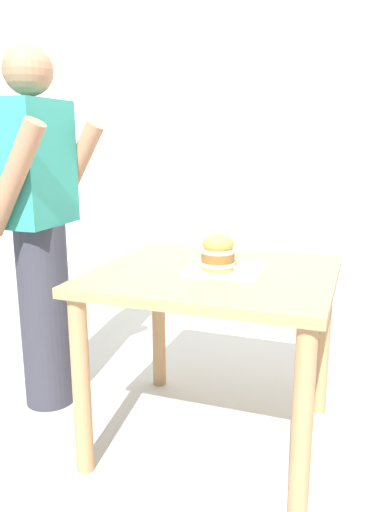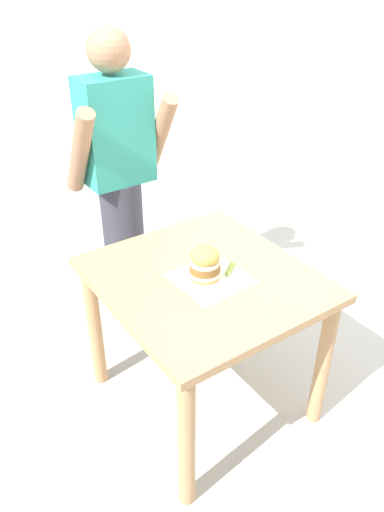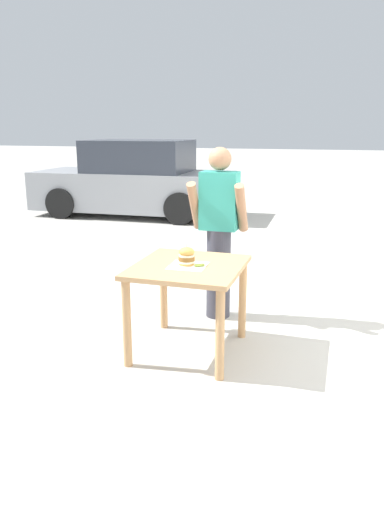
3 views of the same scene
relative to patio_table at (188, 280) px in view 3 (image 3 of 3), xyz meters
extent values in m
plane|color=#ADAAA3|center=(0.00, 0.00, -0.63)|extent=(80.00, 80.00, 0.00)
cube|color=tan|center=(0.00, 0.00, 0.11)|extent=(0.88, 0.96, 0.04)
cylinder|color=tan|center=(-0.38, -0.42, -0.27)|extent=(0.07, 0.07, 0.73)
cylinder|color=tan|center=(0.38, -0.42, -0.27)|extent=(0.07, 0.07, 0.73)
cylinder|color=tan|center=(-0.38, 0.42, -0.27)|extent=(0.07, 0.07, 0.73)
cylinder|color=tan|center=(0.38, 0.42, -0.27)|extent=(0.07, 0.07, 0.73)
cube|color=white|center=(0.01, -0.04, 0.14)|extent=(0.31, 0.31, 0.00)
cylinder|color=gold|center=(-0.01, -0.01, 0.15)|extent=(0.13, 0.13, 0.02)
cylinder|color=beige|center=(-0.01, -0.01, 0.17)|extent=(0.14, 0.14, 0.01)
cylinder|color=brown|center=(-0.01, -0.01, 0.19)|extent=(0.14, 0.14, 0.04)
cylinder|color=beige|center=(-0.01, -0.01, 0.22)|extent=(0.13, 0.13, 0.01)
ellipsoid|color=gold|center=(-0.01, -0.01, 0.25)|extent=(0.13, 0.13, 0.08)
cylinder|color=#D1B77F|center=(-0.01, -0.01, 0.29)|extent=(0.00, 0.00, 0.05)
cylinder|color=#8EA83D|center=(0.11, -0.04, 0.15)|extent=(0.08, 0.07, 0.02)
cylinder|color=#33333D|center=(0.04, 0.87, -0.18)|extent=(0.24, 0.24, 0.90)
cube|color=teal|center=(0.04, 0.87, 0.55)|extent=(0.36, 0.22, 0.56)
sphere|color=#9E7051|center=(0.04, 0.87, 0.95)|extent=(0.22, 0.22, 0.22)
cylinder|color=#9E7051|center=(-0.19, 0.81, 0.50)|extent=(0.09, 0.34, 0.50)
cylinder|color=#9E7051|center=(0.27, 0.81, 0.50)|extent=(0.09, 0.34, 0.50)
cube|color=gray|center=(-3.21, 6.17, -0.09)|extent=(4.25, 1.84, 0.80)
cube|color=#2D333D|center=(-3.06, 6.18, 0.64)|extent=(2.15, 1.63, 0.66)
cylinder|color=black|center=(-4.49, 5.32, -0.31)|extent=(0.65, 0.24, 0.64)
cylinder|color=black|center=(-4.54, 6.94, -0.31)|extent=(0.65, 0.24, 0.64)
cylinder|color=black|center=(-1.88, 5.41, -0.31)|extent=(0.65, 0.24, 0.64)
cylinder|color=black|center=(-1.94, 7.02, -0.31)|extent=(0.65, 0.24, 0.64)
camera|label=1|loc=(-1.89, -0.56, 0.66)|focal=35.00mm
camera|label=2|loc=(-1.07, -1.47, 1.37)|focal=35.00mm
camera|label=3|loc=(1.20, -3.78, 1.24)|focal=35.00mm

